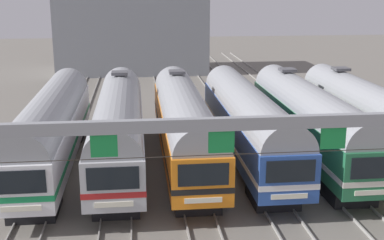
{
  "coord_description": "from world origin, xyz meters",
  "views": [
    {
      "loc": [
        -4.81,
        -29.79,
        10.79
      ],
      "look_at": [
        -1.38,
        0.92,
        2.55
      ],
      "focal_mm": 47.4,
      "sensor_mm": 36.0,
      "label": 1
    }
  ],
  "objects_px": {
    "commuter_train_white": "(52,126)",
    "commuter_train_orange": "(184,122)",
    "catenary_gantry": "(278,148)",
    "commuter_train_stainless": "(119,124)",
    "commuter_train_green": "(309,118)",
    "commuter_train_yellow": "(369,117)",
    "commuter_train_blue": "(247,120)"
  },
  "relations": [
    {
      "from": "commuter_train_white",
      "to": "commuter_train_orange",
      "type": "bearing_deg",
      "value": 0.03
    },
    {
      "from": "catenary_gantry",
      "to": "commuter_train_stainless",
      "type": "bearing_deg",
      "value": 113.76
    },
    {
      "from": "commuter_train_stainless",
      "to": "commuter_train_green",
      "type": "relative_size",
      "value": 1.0
    },
    {
      "from": "commuter_train_green",
      "to": "commuter_train_yellow",
      "type": "height_order",
      "value": "same"
    },
    {
      "from": "commuter_train_orange",
      "to": "commuter_train_green",
      "type": "distance_m",
      "value": 7.92
    },
    {
      "from": "commuter_train_blue",
      "to": "catenary_gantry",
      "type": "relative_size",
      "value": 0.72
    },
    {
      "from": "commuter_train_blue",
      "to": "commuter_train_stainless",
      "type": "bearing_deg",
      "value": 179.97
    },
    {
      "from": "commuter_train_white",
      "to": "catenary_gantry",
      "type": "bearing_deg",
      "value": -53.72
    },
    {
      "from": "commuter_train_stainless",
      "to": "commuter_train_green",
      "type": "bearing_deg",
      "value": 0.0
    },
    {
      "from": "commuter_train_white",
      "to": "commuter_train_blue",
      "type": "xyz_separation_m",
      "value": [
        11.89,
        0.0,
        0.0
      ]
    },
    {
      "from": "commuter_train_stainless",
      "to": "commuter_train_orange",
      "type": "bearing_deg",
      "value": 0.0
    },
    {
      "from": "commuter_train_green",
      "to": "commuter_train_orange",
      "type": "bearing_deg",
      "value": 180.0
    },
    {
      "from": "commuter_train_white",
      "to": "commuter_train_orange",
      "type": "xyz_separation_m",
      "value": [
        7.92,
        0.0,
        0.0
      ]
    },
    {
      "from": "commuter_train_green",
      "to": "catenary_gantry",
      "type": "xyz_separation_m",
      "value": [
        -5.94,
        -13.5,
        2.65
      ]
    },
    {
      "from": "commuter_train_orange",
      "to": "commuter_train_yellow",
      "type": "xyz_separation_m",
      "value": [
        11.89,
        0.0,
        0.0
      ]
    },
    {
      "from": "commuter_train_white",
      "to": "commuter_train_green",
      "type": "xyz_separation_m",
      "value": [
        15.85,
        0.0,
        0.0
      ]
    },
    {
      "from": "commuter_train_stainless",
      "to": "commuter_train_yellow",
      "type": "relative_size",
      "value": 1.0
    },
    {
      "from": "commuter_train_white",
      "to": "commuter_train_stainless",
      "type": "xyz_separation_m",
      "value": [
        3.96,
        0.0,
        0.0
      ]
    },
    {
      "from": "commuter_train_yellow",
      "to": "catenary_gantry",
      "type": "distance_m",
      "value": 16.95
    },
    {
      "from": "commuter_train_orange",
      "to": "commuter_train_yellow",
      "type": "height_order",
      "value": "same"
    },
    {
      "from": "commuter_train_white",
      "to": "commuter_train_green",
      "type": "bearing_deg",
      "value": 0.02
    },
    {
      "from": "catenary_gantry",
      "to": "commuter_train_orange",
      "type": "bearing_deg",
      "value": 98.35
    },
    {
      "from": "commuter_train_stainless",
      "to": "commuter_train_orange",
      "type": "xyz_separation_m",
      "value": [
        3.96,
        0.0,
        0.0
      ]
    },
    {
      "from": "commuter_train_green",
      "to": "commuter_train_yellow",
      "type": "xyz_separation_m",
      "value": [
        3.96,
        0.0,
        0.0
      ]
    },
    {
      "from": "commuter_train_stainless",
      "to": "commuter_train_orange",
      "type": "distance_m",
      "value": 3.96
    },
    {
      "from": "commuter_train_stainless",
      "to": "catenary_gantry",
      "type": "bearing_deg",
      "value": -66.24
    },
    {
      "from": "commuter_train_yellow",
      "to": "commuter_train_blue",
      "type": "bearing_deg",
      "value": -179.97
    },
    {
      "from": "commuter_train_blue",
      "to": "commuter_train_yellow",
      "type": "height_order",
      "value": "commuter_train_yellow"
    },
    {
      "from": "commuter_train_stainless",
      "to": "catenary_gantry",
      "type": "xyz_separation_m",
      "value": [
        5.94,
        -13.5,
        2.65
      ]
    },
    {
      "from": "commuter_train_stainless",
      "to": "commuter_train_blue",
      "type": "bearing_deg",
      "value": -0.03
    },
    {
      "from": "commuter_train_green",
      "to": "catenary_gantry",
      "type": "height_order",
      "value": "catenary_gantry"
    },
    {
      "from": "commuter_train_white",
      "to": "commuter_train_blue",
      "type": "height_order",
      "value": "same"
    }
  ]
}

